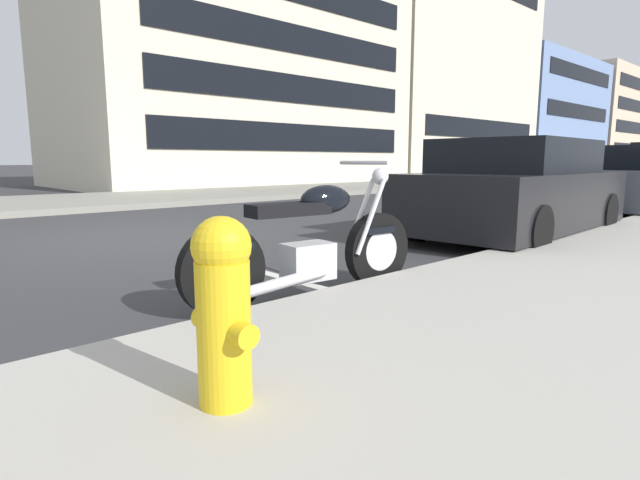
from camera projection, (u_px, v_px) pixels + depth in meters
name	position (u px, v px, depth m)	size (l,w,h in m)	color
ground_plane	(139.00, 239.00, 7.34)	(260.00, 260.00, 0.00)	#333335
sidewalk_far_curb	(359.00, 187.00, 20.26)	(120.00, 5.00, 0.14)	gray
parking_stall_stripe	(301.00, 282.00, 4.70)	(0.12, 2.20, 0.01)	silver
parked_motorcycle	(310.00, 246.00, 4.10)	(2.19, 0.62, 1.13)	black
parked_car_at_intersection	(517.00, 191.00, 7.44)	(4.28, 2.05, 1.43)	black
parked_car_mid_block	(638.00, 182.00, 10.80)	(4.32, 1.97, 1.43)	#4C515B
car_opposite_curb	(507.00, 171.00, 21.54)	(4.66, 1.95, 1.39)	silver
fire_hydrant	(223.00, 306.00, 2.02)	(0.24, 0.36, 0.78)	gold
townhouse_near_left	(231.00, 84.00, 23.65)	(15.13, 9.46, 9.36)	beige
townhouse_corner_block	(418.00, 74.00, 33.61)	(14.29, 10.18, 13.68)	beige
townhouse_behind_pole	(522.00, 119.00, 43.42)	(14.02, 9.44, 9.36)	#6B84B2
townhouse_far_uphill	(584.00, 123.00, 53.57)	(14.24, 10.06, 10.09)	beige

